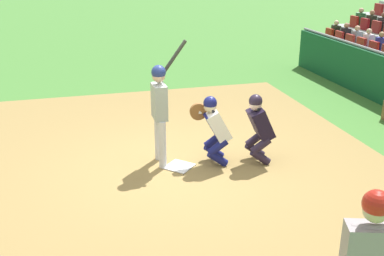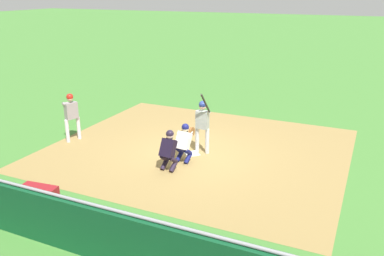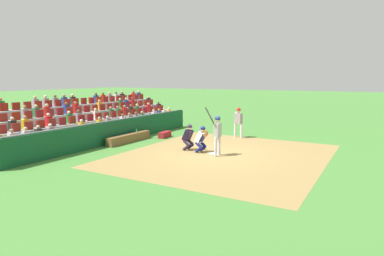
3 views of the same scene
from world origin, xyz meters
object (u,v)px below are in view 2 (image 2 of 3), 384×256
dugout_bench (84,225)px  water_bottle_on_bench (65,206)px  batter_at_plate (203,121)px  catcher_crouching (184,141)px  home_plate_umpire (169,149)px  on_deck_batter (71,112)px  equipment_duffel_bag (39,192)px  home_plate_marker (192,154)px

dugout_bench → water_bottle_on_bench: size_ratio=15.21×
batter_at_plate → catcher_crouching: 1.03m
home_plate_umpire → water_bottle_on_bench: 3.82m
home_plate_umpire → on_deck_batter: on_deck_batter is taller
dugout_bench → equipment_duffel_bag: dugout_bench is taller
water_bottle_on_bench → home_plate_marker: bearing=80.8°
home_plate_marker → equipment_duffel_bag: bearing=-119.1°
home_plate_umpire → equipment_duffel_bag: home_plate_umpire is taller
batter_at_plate → on_deck_batter: 4.80m
catcher_crouching → equipment_duffel_bag: size_ratio=1.27×
water_bottle_on_bench → equipment_duffel_bag: size_ratio=0.21×
home_plate_umpire → catcher_crouching: bearing=79.1°
on_deck_batter → home_plate_marker: bearing=7.9°
water_bottle_on_bench → on_deck_batter: bearing=128.6°
catcher_crouching → dugout_bench: bearing=-93.9°
home_plate_umpire → dugout_bench: home_plate_umpire is taller
on_deck_batter → home_plate_umpire: bearing=-10.5°
catcher_crouching → batter_at_plate: bearing=76.1°
batter_at_plate → dugout_bench: bearing=-95.6°
dugout_bench → water_bottle_on_bench: 0.65m
home_plate_marker → on_deck_batter: bearing=-172.1°
batter_at_plate → equipment_duffel_bag: bearing=-120.1°
home_plate_marker → batter_at_plate: size_ratio=0.20×
batter_at_plate → water_bottle_on_bench: batter_at_plate is taller
home_plate_umpire → equipment_duffel_bag: (-2.32, -2.96, -0.53)m
dugout_bench → on_deck_batter: on_deck_batter is taller
water_bottle_on_bench → equipment_duffel_bag: (-1.60, 0.79, -0.38)m
water_bottle_on_bench → catcher_crouching: bearing=79.1°
home_plate_marker → equipment_duffel_bag: 5.01m
dugout_bench → batter_at_plate: bearing=84.4°
batter_at_plate → water_bottle_on_bench: (-1.09, -5.44, -0.58)m
home_plate_marker → catcher_crouching: size_ratio=0.35×
dugout_bench → home_plate_umpire: bearing=87.6°
dugout_bench → on_deck_batter: 6.28m
equipment_duffel_bag → on_deck_batter: size_ratio=0.57×
batter_at_plate → home_plate_umpire: batter_at_plate is taller
batter_at_plate → dugout_bench: size_ratio=0.69×
batter_at_plate → water_bottle_on_bench: bearing=-101.4°
home_plate_marker → catcher_crouching: 0.94m
water_bottle_on_bench → dugout_bench: bearing=-6.9°
water_bottle_on_bench → home_plate_umpire: bearing=79.1°
batter_at_plate → home_plate_marker: bearing=-133.6°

